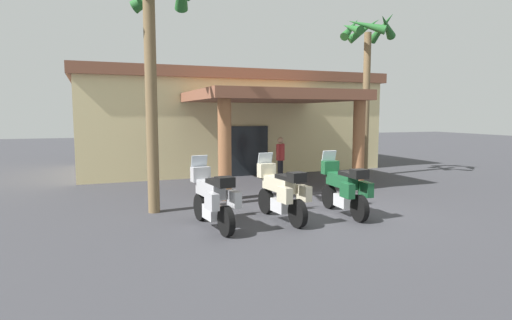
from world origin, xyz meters
TOP-DOWN VIEW (x-y plane):
  - ground_plane at (0.00, 0.00)m, footprint 80.00×80.00m
  - motel_building at (-0.11, 10.15)m, footprint 14.11×11.98m
  - motorcycle_silver at (-3.33, -0.59)m, footprint 0.82×2.21m
  - motorcycle_cream at (-1.58, -0.46)m, footprint 0.79×2.21m
  - motorcycle_green at (0.18, -0.47)m, footprint 0.71×2.21m
  - pedestrian at (0.60, 4.86)m, footprint 0.40×0.40m
  - palm_tree_roadside at (-4.43, 1.42)m, footprint 2.54×2.58m
  - palm_tree_near_portico at (4.57, 5.29)m, footprint 2.36×2.38m

SIDE VIEW (x-z plane):
  - ground_plane at x=0.00m, z-range 0.00..0.00m
  - motorcycle_silver at x=-3.33m, z-range -0.11..1.50m
  - motorcycle_cream at x=-1.58m, z-range -0.11..1.50m
  - motorcycle_green at x=0.18m, z-range -0.11..1.50m
  - pedestrian at x=0.60m, z-range 0.14..1.87m
  - motel_building at x=-0.11m, z-range 0.04..4.53m
  - palm_tree_roadside at x=-4.43m, z-range 1.59..8.25m
  - palm_tree_near_portico at x=4.57m, z-range 1.80..8.55m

